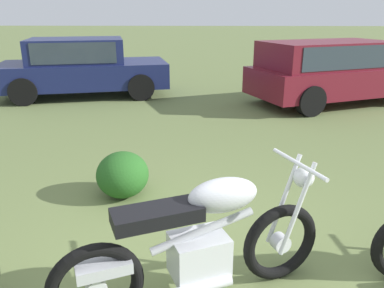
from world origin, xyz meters
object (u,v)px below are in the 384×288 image
object	(u,v)px
motorcycle_silver	(200,244)
car_navy	(81,64)
car_burgundy	(332,68)
shrub_low	(123,175)

from	to	relation	value
motorcycle_silver	car_navy	size ratio (longest dim) A/B	0.44
motorcycle_silver	car_burgundy	size ratio (longest dim) A/B	0.44
motorcycle_silver	car_navy	distance (m)	7.96
car_burgundy	car_navy	bearing A→B (deg)	150.49
car_navy	shrub_low	world-z (taller)	car_navy
car_navy	car_burgundy	distance (m)	6.08
car_burgundy	shrub_low	distance (m)	6.28
motorcycle_silver	shrub_low	size ratio (longest dim) A/B	3.07
motorcycle_silver	car_navy	world-z (taller)	car_navy
motorcycle_silver	car_burgundy	xyz separation A→B (m)	(2.94, 6.63, 0.35)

